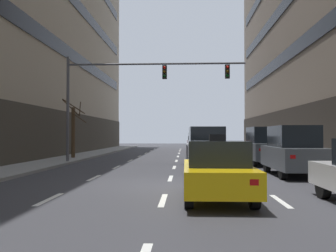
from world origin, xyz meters
The scene contains 34 objects.
ground_plane centered at (0.00, 0.00, 0.00)m, with size 120.00×120.00×0.00m, color #38383D.
lane_stripe_l1_s3 centered at (-3.18, -3.00, 0.00)m, with size 0.16×2.00×0.01m, color silver.
lane_stripe_l1_s4 centered at (-3.18, 2.00, 0.00)m, with size 0.16×2.00×0.01m, color silver.
lane_stripe_l1_s5 centered at (-3.18, 7.00, 0.00)m, with size 0.16×2.00×0.01m, color silver.
lane_stripe_l1_s6 centered at (-3.18, 12.00, 0.00)m, with size 0.16×2.00×0.01m, color silver.
lane_stripe_l1_s7 centered at (-3.18, 17.00, 0.00)m, with size 0.16×2.00×0.01m, color silver.
lane_stripe_l1_s8 centered at (-3.18, 22.00, 0.00)m, with size 0.16×2.00×0.01m, color silver.
lane_stripe_l1_s9 centered at (-3.18, 27.00, 0.00)m, with size 0.16×2.00×0.01m, color silver.
lane_stripe_l1_s10 centered at (-3.18, 32.00, 0.00)m, with size 0.16×2.00×0.01m, color silver.
lane_stripe_l2_s3 centered at (0.00, -3.00, 0.00)m, with size 0.16×2.00×0.01m, color silver.
lane_stripe_l2_s4 centered at (0.00, 2.00, 0.00)m, with size 0.16×2.00×0.01m, color silver.
lane_stripe_l2_s5 centered at (0.00, 7.00, 0.00)m, with size 0.16×2.00×0.01m, color silver.
lane_stripe_l2_s6 centered at (0.00, 12.00, 0.00)m, with size 0.16×2.00×0.01m, color silver.
lane_stripe_l2_s7 centered at (0.00, 17.00, 0.00)m, with size 0.16×2.00×0.01m, color silver.
lane_stripe_l2_s8 centered at (0.00, 22.00, 0.00)m, with size 0.16×2.00×0.01m, color silver.
lane_stripe_l2_s9 centered at (0.00, 27.00, 0.00)m, with size 0.16×2.00×0.01m, color silver.
lane_stripe_l2_s10 centered at (0.00, 32.00, 0.00)m, with size 0.16×2.00×0.01m, color silver.
lane_stripe_l3_s3 centered at (3.18, -3.00, 0.00)m, with size 0.16×2.00×0.01m, color silver.
lane_stripe_l3_s4 centered at (3.18, 2.00, 0.00)m, with size 0.16×2.00×0.01m, color silver.
lane_stripe_l3_s5 centered at (3.18, 7.00, 0.00)m, with size 0.16×2.00×0.01m, color silver.
lane_stripe_l3_s6 centered at (3.18, 12.00, 0.00)m, with size 0.16×2.00×0.01m, color silver.
lane_stripe_l3_s7 centered at (3.18, 17.00, 0.00)m, with size 0.16×2.00×0.01m, color silver.
lane_stripe_l3_s8 centered at (3.18, 22.00, 0.00)m, with size 0.16×2.00×0.01m, color silver.
lane_stripe_l3_s9 centered at (3.18, 27.00, 0.00)m, with size 0.16×2.00×0.01m, color silver.
lane_stripe_l3_s10 centered at (3.18, 32.00, 0.00)m, with size 0.16×2.00×0.01m, color silver.
car_driving_0 centered at (1.74, 27.02, 1.00)m, with size 1.88×4.20×2.01m.
taxi_driving_1 centered at (1.49, -2.82, 0.81)m, with size 1.83×4.35×1.81m.
car_driving_2 centered at (1.64, 5.16, 1.08)m, with size 1.97×4.53×2.17m.
car_driving_3 centered at (1.65, 18.20, 0.82)m, with size 1.86×4.44×1.66m.
car_parked_2 centered at (5.31, 3.20, 1.09)m, with size 1.90×4.51×2.18m.
car_parked_3 centered at (5.31, 9.05, 1.12)m, with size 1.97×4.65×2.24m.
traffic_signal_0 centered at (-2.82, 9.53, 4.91)m, with size 11.16×0.35×6.55m.
street_tree_0 centered at (-7.44, 12.91, 2.12)m, with size 1.63×1.65×4.17m.
pedestrian_1 centered at (8.41, 14.92, 1.05)m, with size 0.45×0.36×1.58m.
Camera 1 is at (0.62, -13.06, 1.81)m, focal length 39.14 mm.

